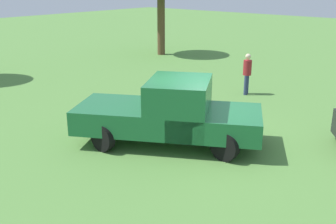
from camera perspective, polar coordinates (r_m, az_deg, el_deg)
name	(u,v)px	position (r m, az deg, el deg)	size (l,w,h in m)	color
ground_plane	(207,143)	(11.21, 5.58, -4.37)	(80.00, 80.00, 0.00)	#54843D
pickup_truck	(173,111)	(10.81, 0.67, 0.10)	(5.24, 4.15, 1.80)	black
person_bystander	(247,72)	(15.94, 11.10, 5.58)	(0.40, 0.40, 1.59)	navy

